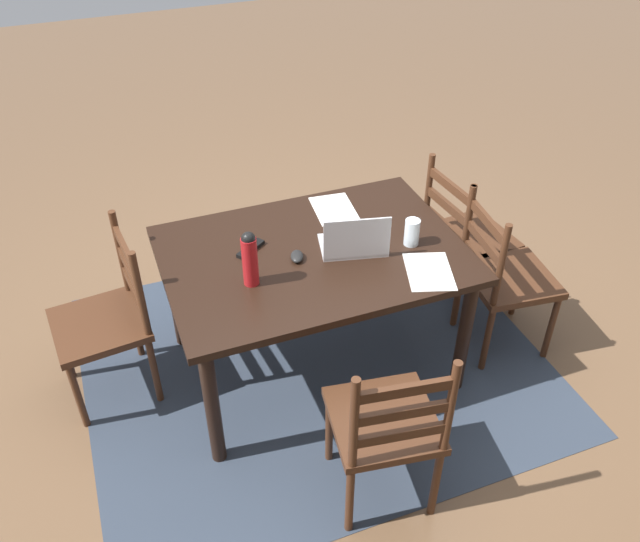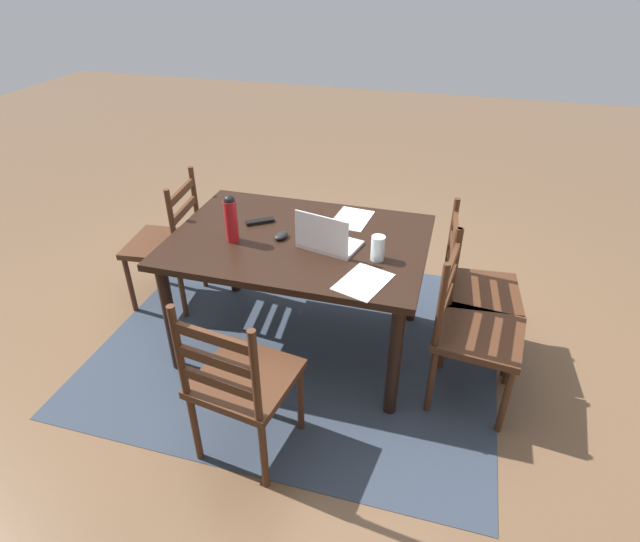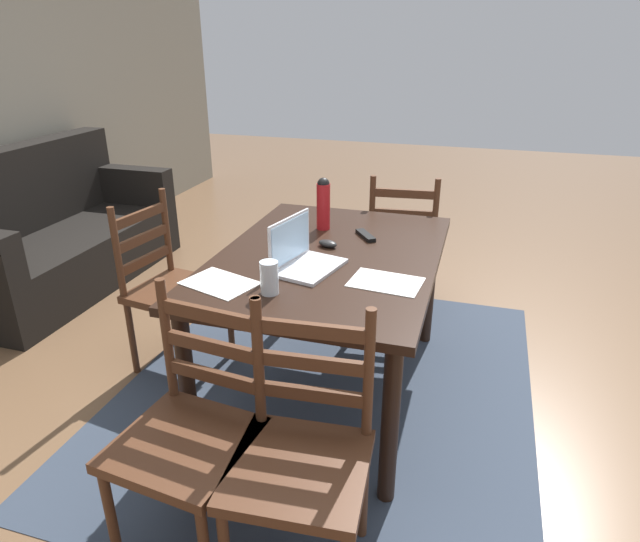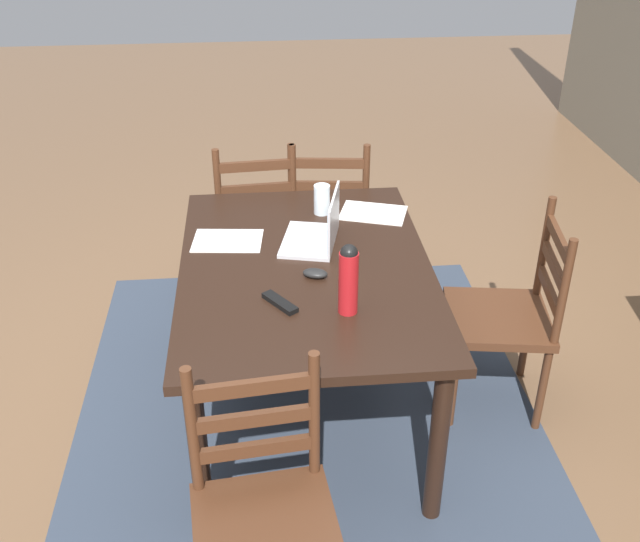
{
  "view_description": "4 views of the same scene",
  "coord_description": "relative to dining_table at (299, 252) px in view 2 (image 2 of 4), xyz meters",
  "views": [
    {
      "loc": [
        0.91,
        2.46,
        2.66
      ],
      "look_at": [
        -0.02,
        0.03,
        0.66
      ],
      "focal_mm": 37.11,
      "sensor_mm": 36.0,
      "label": 1
    },
    {
      "loc": [
        -0.82,
        2.46,
        2.18
      ],
      "look_at": [
        -0.12,
        -0.04,
        0.53
      ],
      "focal_mm": 28.83,
      "sensor_mm": 36.0,
      "label": 2
    },
    {
      "loc": [
        -2.35,
        -0.66,
        1.74
      ],
      "look_at": [
        0.08,
        0.06,
        0.64
      ],
      "focal_mm": 30.94,
      "sensor_mm": 36.0,
      "label": 3
    },
    {
      "loc": [
        2.62,
        -0.18,
        2.29
      ],
      "look_at": [
        -0.13,
        0.07,
        0.66
      ],
      "focal_mm": 41.78,
      "sensor_mm": 36.0,
      "label": 4
    }
  ],
  "objects": [
    {
      "name": "area_rug",
      "position": [
        0.0,
        0.0,
        -0.67
      ],
      "size": [
        2.45,
        2.07,
        0.01
      ],
      "primitive_type": "cube",
      "color": "#333D4C",
      "rests_on": "ground"
    },
    {
      "name": "tv_remote",
      "position": [
        0.28,
        -0.12,
        0.1
      ],
      "size": [
        0.16,
        0.13,
        0.02
      ],
      "primitive_type": "cube",
      "rotation": [
        0.0,
        0.0,
        2.19
      ],
      "color": "black",
      "rests_on": "dining_table"
    },
    {
      "name": "dining_table",
      "position": [
        0.0,
        0.0,
        0.0
      ],
      "size": [
        1.46,
        1.02,
        0.76
      ],
      "color": "black",
      "rests_on": "ground"
    },
    {
      "name": "chair_left_far",
      "position": [
        -1.02,
        0.2,
        -0.21
      ],
      "size": [
        0.49,
        0.49,
        0.95
      ],
      "color": "#4C2B19",
      "rests_on": "ground"
    },
    {
      "name": "drinking_glass",
      "position": [
        -0.48,
        0.11,
        0.16
      ],
      "size": [
        0.07,
        0.07,
        0.14
      ],
      "primitive_type": "cylinder",
      "color": "silver",
      "rests_on": "dining_table"
    },
    {
      "name": "chair_right_near",
      "position": [
        1.02,
        -0.21,
        -0.21
      ],
      "size": [
        0.48,
        0.48,
        0.95
      ],
      "color": "#4C2B19",
      "rests_on": "ground"
    },
    {
      "name": "water_bottle",
      "position": [
        0.35,
        0.13,
        0.24
      ],
      "size": [
        0.07,
        0.07,
        0.28
      ],
      "color": "red",
      "rests_on": "dining_table"
    },
    {
      "name": "paper_stack_left",
      "position": [
        -0.45,
        0.35,
        0.1
      ],
      "size": [
        0.29,
        0.35,
        0.0
      ],
      "primitive_type": "cube",
      "rotation": [
        0.0,
        0.0,
        -0.32
      ],
      "color": "white",
      "rests_on": "dining_table"
    },
    {
      "name": "computer_mouse",
      "position": [
        0.1,
        0.03,
        0.11
      ],
      "size": [
        0.09,
        0.11,
        0.03
      ],
      "primitive_type": "ellipsoid",
      "rotation": [
        0.0,
        0.0,
        -0.32
      ],
      "color": "black",
      "rests_on": "dining_table"
    },
    {
      "name": "chair_left_near",
      "position": [
        -1.02,
        -0.2,
        -0.21
      ],
      "size": [
        0.47,
        0.47,
        0.95
      ],
      "color": "#4C2B19",
      "rests_on": "ground"
    },
    {
      "name": "laptop",
      "position": [
        -0.19,
        0.07,
        0.15
      ],
      "size": [
        0.36,
        0.29,
        0.23
      ],
      "color": "silver",
      "rests_on": "dining_table"
    },
    {
      "name": "paper_stack_right",
      "position": [
        -0.24,
        -0.32,
        0.1
      ],
      "size": [
        0.24,
        0.32,
        0.0
      ],
      "primitive_type": "cube",
      "rotation": [
        0.0,
        0.0,
        -0.1
      ],
      "color": "white",
      "rests_on": "dining_table"
    },
    {
      "name": "ground_plane",
      "position": [
        0.0,
        0.0,
        -0.67
      ],
      "size": [
        14.0,
        14.0,
        0.0
      ],
      "primitive_type": "plane",
      "color": "brown"
    },
    {
      "name": "chair_far_head",
      "position": [
        0.01,
        0.88,
        -0.21
      ],
      "size": [
        0.5,
        0.5,
        0.95
      ],
      "color": "#4C2B19",
      "rests_on": "ground"
    }
  ]
}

